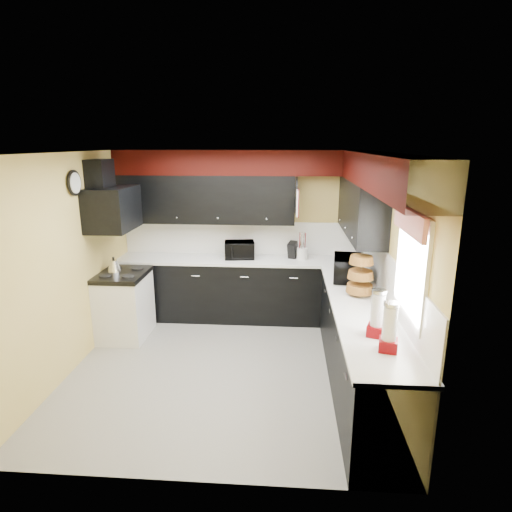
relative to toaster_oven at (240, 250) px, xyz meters
The scene contains 35 objects.
ground 1.86m from the toaster_oven, 90.00° to the right, with size 3.60×3.60×0.00m, color gray.
wall_back 0.33m from the toaster_oven, 90.02° to the left, with size 3.60×0.06×2.50m, color #E0C666.
wall_right 2.36m from the toaster_oven, 40.23° to the right, with size 0.06×3.60×2.50m, color #E0C666.
wall_left 2.37m from the toaster_oven, 139.77° to the right, with size 0.06×3.60×2.50m, color #E0C666.
ceiling 2.09m from the toaster_oven, 90.00° to the right, with size 3.60×3.60×0.06m, color white.
cab_back 0.62m from the toaster_oven, 90.21° to the right, with size 3.60×0.60×0.90m, color black.
cab_right 2.44m from the toaster_oven, 50.55° to the right, with size 0.60×3.00×0.90m, color black.
counter_back 0.15m from the toaster_oven, 90.21° to the right, with size 3.62×0.64×0.04m, color white.
counter_right 2.37m from the toaster_oven, 50.55° to the right, with size 0.64×3.02×0.04m, color white.
splash_back 0.29m from the toaster_oven, 90.02° to the left, with size 3.60×0.02×0.50m, color white.
splash_right 2.35m from the toaster_oven, 40.39° to the right, with size 0.02×3.60×0.50m, color white.
upper_back 0.89m from the toaster_oven, 168.45° to the left, with size 2.60×0.35×0.70m, color black.
upper_right 1.89m from the toaster_oven, 20.97° to the right, with size 0.35×1.80×0.70m, color black.
soffit_back 1.26m from the toaster_oven, 90.05° to the left, with size 3.60×0.36×0.35m, color black.
soffit_right 2.67m from the toaster_oven, 46.43° to the right, with size 0.36×3.24×0.35m, color black.
stove 1.80m from the toaster_oven, 152.74° to the right, with size 0.60×0.75×0.86m, color white.
cooktop 1.70m from the toaster_oven, 152.74° to the right, with size 0.62×0.77×0.06m, color black.
hood 1.87m from the toaster_oven, 153.50° to the right, with size 0.50×0.78×0.55m, color black.
hood_duct 2.17m from the toaster_oven, 155.30° to the right, with size 0.24×0.40×0.40m, color black.
window 3.05m from the toaster_oven, 53.62° to the right, with size 0.03×0.86×0.96m, color white, non-canonical shape.
valance 3.11m from the toaster_oven, 54.47° to the right, with size 0.04×0.88×0.20m, color red.
pan_top 1.24m from the toaster_oven, ahead, with size 0.03×0.22×0.40m, color black, non-canonical shape.
pan_mid 1.07m from the toaster_oven, ahead, with size 0.03×0.28×0.46m, color black, non-canonical shape.
pan_low 1.06m from the toaster_oven, 10.85° to the left, with size 0.03×0.24×0.42m, color black, non-canonical shape.
cut_board 1.13m from the toaster_oven, 15.03° to the right, with size 0.03×0.26×0.35m, color white.
baskets 2.12m from the toaster_oven, 44.10° to the right, with size 0.27×0.27×0.50m, color brown, non-canonical shape.
clock 2.44m from the toaster_oven, 144.28° to the right, with size 0.03×0.30×0.30m, color black, non-canonical shape.
deco_plate 2.84m from the toaster_oven, 46.62° to the right, with size 0.03×0.24×0.24m, color white, non-canonical shape.
toaster_oven is the anchor object (origin of this frame).
microwave 1.73m from the toaster_oven, 32.16° to the right, with size 0.53×0.36×0.30m, color black.
utensil_crock 0.92m from the toaster_oven, ahead, with size 0.16×0.16×0.17m, color white.
knife_block 0.79m from the toaster_oven, ahead, with size 0.11×0.16×0.25m, color black.
kettle 1.78m from the toaster_oven, 155.73° to the right, with size 0.17×0.17×0.16m, color silver, non-canonical shape.
dispenser_a 2.94m from the toaster_oven, 59.42° to the right, with size 0.15×0.15×0.41m, color #6E0007, non-canonical shape.
dispenser_b 3.21m from the toaster_oven, 61.31° to the right, with size 0.15×0.15×0.40m, color maroon, non-canonical shape.
Camera 1 is at (0.68, -4.57, 2.61)m, focal length 30.00 mm.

